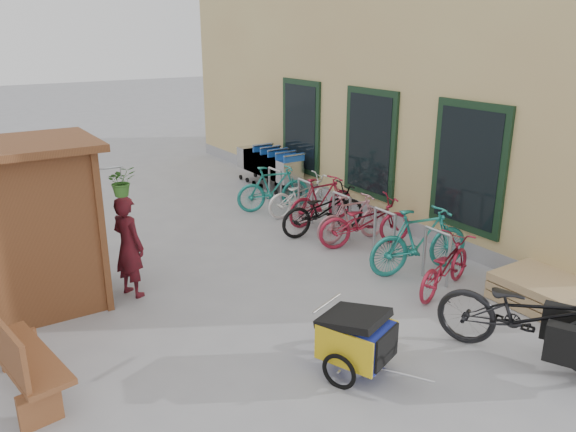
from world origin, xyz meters
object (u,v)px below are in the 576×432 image
bike_1 (420,240)px  bike_7 (273,188)px  person_kiosk (129,246)px  bike_2 (365,222)px  bike_4 (323,210)px  pallet_stack (542,291)px  bench (17,354)px  cargo_bike (531,317)px  kiosk (13,206)px  bike_5 (322,200)px  shopping_carts (269,163)px  bike_0 (445,266)px  bike_3 (352,218)px  bike_6 (302,195)px  child_trailer (356,338)px

bike_1 → bike_7: 4.16m
person_kiosk → bike_2: size_ratio=0.87×
bike_4 → bike_2: bearing=-160.9°
pallet_stack → bike_7: bike_7 is taller
bike_4 → bike_7: bike_7 is taller
pallet_stack → bike_1: bearing=109.9°
bike_2 → bike_4: 0.99m
pallet_stack → bench: bearing=165.1°
cargo_bike → bike_7: bearing=59.8°
kiosk → bike_5: (5.74, 0.79, -1.06)m
person_kiosk → bike_1: (4.21, -1.75, -0.22)m
shopping_carts → bike_7: 1.89m
bike_0 → bike_7: bike_7 is taller
bench → bike_3: bearing=6.7°
bike_3 → bike_6: size_ratio=0.91×
bike_1 → bike_2: (0.03, 1.39, -0.08)m
bench → bike_5: size_ratio=1.01×
child_trailer → bike_0: 2.65m
kiosk → bike_4: kiosk is taller
pallet_stack → child_trailer: 3.36m
bike_5 → bike_0: bearing=172.3°
child_trailer → bike_7: bearing=45.6°
cargo_bike → bike_7: size_ratio=1.37×
bike_2 → bike_5: (0.09, 1.47, 0.02)m
pallet_stack → bike_4: (-0.86, 4.16, 0.27)m
cargo_bike → bike_6: bearing=56.2°
pallet_stack → child_trailer: child_trailer is taller
child_trailer → bike_2: 4.08m
bike_1 → bike_4: (-0.20, 2.35, -0.07)m
pallet_stack → bike_7: (-0.89, 5.96, 0.29)m
bike_2 → bike_1: bearing=-163.8°
child_trailer → bike_0: (2.49, 0.92, -0.03)m
person_kiosk → kiosk: bearing=55.1°
cargo_bike → bike_4: 4.96m
child_trailer → bike_2: bike_2 is taller
shopping_carts → bike_0: 6.61m
person_kiosk → bike_6: bearing=-90.0°
bench → bike_7: size_ratio=0.99×
person_kiosk → bike_1: person_kiosk is taller
bike_0 → bike_2: bike_2 is taller
pallet_stack → bike_0: 1.40m
bike_5 → bike_7: bearing=12.6°
bike_4 → person_kiosk: bearing=103.9°
kiosk → bench: (-0.41, -2.09, -1.04)m
bike_3 → bike_7: 2.47m
bike_4 → bike_6: bearing=-8.9°
kiosk → bike_0: kiosk is taller
bike_3 → bike_6: (0.11, 1.84, -0.02)m
bench → person_kiosk: (1.81, 1.78, 0.26)m
child_trailer → bike_7: 6.31m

